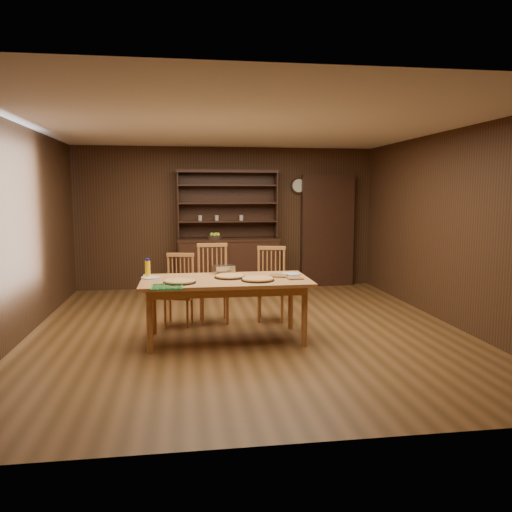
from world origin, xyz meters
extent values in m
plane|color=brown|center=(0.00, 0.00, 0.00)|extent=(6.00, 6.00, 0.00)
plane|color=white|center=(0.00, 0.00, 2.60)|extent=(6.00, 6.00, 0.00)
plane|color=#3B2313|center=(0.00, 3.00, 1.30)|extent=(5.50, 0.00, 5.50)
plane|color=#3B2313|center=(0.00, -3.00, 1.30)|extent=(5.50, 0.00, 5.50)
plane|color=#3B2313|center=(-2.75, 0.00, 1.30)|extent=(0.00, 6.00, 6.00)
plane|color=#3B2313|center=(2.75, 0.00, 1.30)|extent=(0.00, 6.00, 6.00)
cube|color=black|center=(0.00, 2.74, 0.45)|extent=(1.80, 0.50, 0.90)
cube|color=black|center=(0.00, 2.74, 0.92)|extent=(1.84, 0.52, 0.04)
cube|color=black|center=(0.00, 2.97, 1.55)|extent=(1.80, 0.02, 1.20)
cube|color=black|center=(-0.89, 2.82, 1.55)|extent=(0.02, 0.32, 1.20)
cube|color=black|center=(0.89, 2.82, 1.55)|extent=(0.02, 0.32, 1.20)
cube|color=black|center=(0.00, 2.82, 2.15)|extent=(1.84, 0.34, 0.05)
cylinder|color=gray|center=(-0.50, 2.82, 1.31)|extent=(0.07, 0.07, 0.10)
cylinder|color=gray|center=(-0.20, 2.82, 1.31)|extent=(0.07, 0.07, 0.10)
cube|color=black|center=(1.90, 2.90, 1.05)|extent=(1.00, 0.18, 2.10)
cylinder|color=black|center=(1.35, 2.96, 1.90)|extent=(0.30, 0.04, 0.30)
cylinder|color=beige|center=(1.35, 2.94, 1.90)|extent=(0.24, 0.01, 0.24)
cube|color=#CA8846|center=(-0.31, -0.42, 0.73)|extent=(1.99, 1.00, 0.04)
cylinder|color=#CA8846|center=(-1.19, -0.79, 0.35)|extent=(0.07, 0.07, 0.71)
cylinder|color=#CA8846|center=(-1.19, -0.04, 0.35)|extent=(0.07, 0.07, 0.71)
cylinder|color=#CA8846|center=(0.57, -0.79, 0.35)|extent=(0.07, 0.07, 0.71)
cylinder|color=#CA8846|center=(0.57, -0.04, 0.35)|extent=(0.07, 0.07, 0.71)
cube|color=#B0753C|center=(-0.88, 0.35, 0.40)|extent=(0.46, 0.45, 0.04)
cylinder|color=#B0753C|center=(-1.06, 0.24, 0.19)|extent=(0.03, 0.03, 0.38)
cylinder|color=#B0753C|center=(-1.00, 0.52, 0.19)|extent=(0.03, 0.03, 0.38)
cylinder|color=#B0753C|center=(-0.77, 0.18, 0.19)|extent=(0.03, 0.03, 0.38)
cylinder|color=#B0753C|center=(-0.71, 0.45, 0.19)|extent=(0.03, 0.03, 0.38)
cube|color=#B0753C|center=(-0.85, 0.50, 0.93)|extent=(0.37, 0.11, 0.05)
cube|color=#B0753C|center=(-0.40, 0.44, 0.45)|extent=(0.46, 0.43, 0.04)
cylinder|color=#B0753C|center=(-0.57, 0.28, 0.22)|extent=(0.04, 0.04, 0.43)
cylinder|color=#B0753C|center=(-0.58, 0.59, 0.22)|extent=(0.04, 0.04, 0.43)
cylinder|color=#B0753C|center=(-0.23, 0.29, 0.22)|extent=(0.04, 0.04, 0.43)
cylinder|color=#B0753C|center=(-0.24, 0.61, 0.22)|extent=(0.04, 0.04, 0.43)
cube|color=#B0753C|center=(-0.41, 0.62, 1.05)|extent=(0.42, 0.05, 0.05)
cube|color=#B0753C|center=(0.39, 0.44, 0.43)|extent=(0.49, 0.48, 0.04)
cylinder|color=#B0753C|center=(0.20, 0.33, 0.20)|extent=(0.04, 0.04, 0.41)
cylinder|color=#B0753C|center=(0.26, 0.62, 0.20)|extent=(0.04, 0.04, 0.41)
cylinder|color=#B0753C|center=(0.51, 0.26, 0.20)|extent=(0.04, 0.04, 0.41)
cylinder|color=#B0753C|center=(0.57, 0.55, 0.20)|extent=(0.04, 0.04, 0.41)
cube|color=#B0753C|center=(0.42, 0.61, 1.00)|extent=(0.40, 0.12, 0.05)
cylinder|color=black|center=(-0.85, -0.61, 0.76)|extent=(0.37, 0.37, 0.01)
cylinder|color=tan|center=(-0.85, -0.61, 0.77)|extent=(0.35, 0.35, 0.02)
torus|color=gold|center=(-0.85, -0.61, 0.77)|extent=(0.35, 0.35, 0.03)
cylinder|color=black|center=(0.05, -0.58, 0.76)|extent=(0.39, 0.39, 0.01)
cylinder|color=tan|center=(0.05, -0.58, 0.77)|extent=(0.36, 0.36, 0.02)
torus|color=gold|center=(0.05, -0.58, 0.77)|extent=(0.37, 0.37, 0.03)
cylinder|color=black|center=(-0.25, -0.34, 0.76)|extent=(0.38, 0.38, 0.01)
cylinder|color=tan|center=(-0.25, -0.34, 0.77)|extent=(0.34, 0.34, 0.02)
torus|color=gold|center=(-0.25, -0.34, 0.77)|extent=(0.35, 0.35, 0.03)
cylinder|color=silver|center=(-1.20, -0.25, 0.76)|extent=(0.23, 0.23, 0.01)
torus|color=#335D9A|center=(-1.20, -0.25, 0.76)|extent=(0.24, 0.24, 0.01)
cylinder|color=silver|center=(0.52, -0.23, 0.76)|extent=(0.24, 0.24, 0.01)
torus|color=#335D9A|center=(0.52, -0.23, 0.76)|extent=(0.24, 0.24, 0.01)
cube|color=silver|center=(-0.30, 0.00, 0.80)|extent=(0.29, 0.24, 0.10)
cylinder|color=yellow|center=(-1.24, -0.17, 0.85)|extent=(0.06, 0.06, 0.20)
cylinder|color=#13139C|center=(-1.24, -0.17, 0.97)|extent=(0.04, 0.04, 0.03)
cube|color=#B01424|center=(0.51, -0.52, 0.76)|extent=(0.20, 0.20, 0.01)
cube|color=#B01424|center=(0.34, -0.33, 0.76)|extent=(0.28, 0.28, 0.02)
cylinder|color=black|center=(-0.25, 2.69, 0.97)|extent=(0.29, 0.29, 0.06)
sphere|color=#98C534|center=(-0.30, 2.69, 1.02)|extent=(0.08, 0.08, 0.08)
sphere|color=#98C534|center=(-0.22, 2.72, 1.02)|extent=(0.08, 0.08, 0.08)
sphere|color=#98C534|center=(-0.25, 2.64, 1.02)|extent=(0.08, 0.08, 0.08)
sphere|color=#98C534|center=(-0.19, 2.67, 1.02)|extent=(0.08, 0.08, 0.08)
camera|label=1|loc=(-0.79, -6.27, 1.77)|focal=35.00mm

